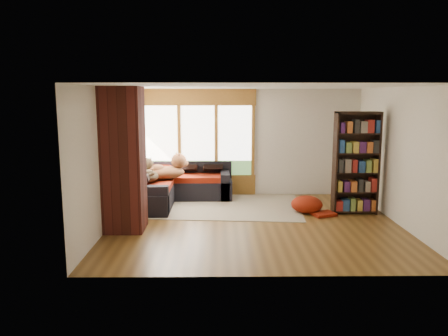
# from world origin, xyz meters

# --- Properties ---
(floor) EXTENTS (5.50, 5.50, 0.00)m
(floor) POSITION_xyz_m (0.00, 0.00, 0.00)
(floor) COLOR #573A18
(floor) RESTS_ON ground
(ceiling) EXTENTS (5.50, 5.50, 0.00)m
(ceiling) POSITION_xyz_m (0.00, 0.00, 2.60)
(ceiling) COLOR white
(wall_back) EXTENTS (5.50, 0.04, 2.60)m
(wall_back) POSITION_xyz_m (0.00, 2.50, 1.30)
(wall_back) COLOR silver
(wall_back) RESTS_ON ground
(wall_front) EXTENTS (5.50, 0.04, 2.60)m
(wall_front) POSITION_xyz_m (0.00, -2.50, 1.30)
(wall_front) COLOR silver
(wall_front) RESTS_ON ground
(wall_left) EXTENTS (0.04, 5.00, 2.60)m
(wall_left) POSITION_xyz_m (-2.75, 0.00, 1.30)
(wall_left) COLOR silver
(wall_left) RESTS_ON ground
(wall_right) EXTENTS (0.04, 5.00, 2.60)m
(wall_right) POSITION_xyz_m (2.75, 0.00, 1.30)
(wall_right) COLOR silver
(wall_right) RESTS_ON ground
(windows_back) EXTENTS (2.82, 0.10, 1.90)m
(windows_back) POSITION_xyz_m (-1.20, 2.47, 1.35)
(windows_back) COLOR olive
(windows_back) RESTS_ON wall_back
(windows_left) EXTENTS (0.10, 2.62, 1.90)m
(windows_left) POSITION_xyz_m (-2.72, 1.20, 1.35)
(windows_left) COLOR olive
(windows_left) RESTS_ON wall_left
(roller_blind) EXTENTS (0.03, 0.72, 0.90)m
(roller_blind) POSITION_xyz_m (-2.69, 2.03, 1.75)
(roller_blind) COLOR #829761
(roller_blind) RESTS_ON wall_left
(brick_chimney) EXTENTS (0.70, 0.70, 2.60)m
(brick_chimney) POSITION_xyz_m (-2.40, -0.35, 1.30)
(brick_chimney) COLOR #471914
(brick_chimney) RESTS_ON ground
(sectional_sofa) EXTENTS (2.20, 2.20, 0.80)m
(sectional_sofa) POSITION_xyz_m (-1.95, 1.70, 0.30)
(sectional_sofa) COLOR black
(sectional_sofa) RESTS_ON ground
(area_rug) EXTENTS (3.55, 2.83, 0.01)m
(area_rug) POSITION_xyz_m (-0.56, 1.44, 0.01)
(area_rug) COLOR beige
(area_rug) RESTS_ON ground
(bookshelf) EXTENTS (0.91, 0.30, 2.12)m
(bookshelf) POSITION_xyz_m (2.14, 0.72, 1.06)
(bookshelf) COLOR black
(bookshelf) RESTS_ON ground
(pouf) EXTENTS (0.83, 0.83, 0.36)m
(pouf) POSITION_xyz_m (1.16, 0.78, 0.19)
(pouf) COLOR maroon
(pouf) RESTS_ON area_rug
(dog_tan) EXTENTS (1.03, 0.85, 0.50)m
(dog_tan) POSITION_xyz_m (-1.82, 1.60, 0.79)
(dog_tan) COLOR brown
(dog_tan) RESTS_ON sectional_sofa
(dog_brindle) EXTENTS (0.62, 0.86, 0.43)m
(dog_brindle) POSITION_xyz_m (-2.26, 1.33, 0.75)
(dog_brindle) COLOR black
(dog_brindle) RESTS_ON sectional_sofa
(throw_pillows) EXTENTS (1.98, 1.68, 0.45)m
(throw_pillows) POSITION_xyz_m (-1.92, 1.85, 0.78)
(throw_pillows) COLOR black
(throw_pillows) RESTS_ON sectional_sofa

